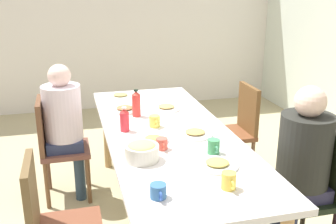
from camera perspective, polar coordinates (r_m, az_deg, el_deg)
The scene contains 23 objects.
ground_plane at distance 3.30m, azimuth -0.00°, elevation -15.27°, with size 7.51×7.51×0.00m, color tan.
wall_left at distance 5.91m, azimuth -7.87°, elevation 13.06°, with size 0.12×5.02×2.60m, color silver.
dining_table at distance 2.97m, azimuth -0.00°, elevation -4.10°, with size 2.40×0.91×0.76m.
chair_0 at distance 2.45m, azimuth -16.16°, elevation -14.90°, with size 0.40×0.40×0.90m.
chair_1 at distance 2.87m, azimuth 19.74°, elevation -10.03°, with size 0.40×0.40×0.90m.
person_1 at distance 2.73m, azimuth 18.67°, elevation -6.22°, with size 0.34×0.34×1.21m.
chair_2 at distance 3.52m, azimuth -15.80°, elevation -4.31°, with size 0.40×0.40×0.90m.
person_2 at distance 3.45m, azimuth -14.59°, elevation -1.09°, with size 0.32×0.32×1.19m.
chair_3 at distance 3.83m, azimuth 9.91°, elevation -2.02°, with size 0.40×0.40×0.90m.
plate_0 at distance 2.87m, azimuth 3.90°, elevation -3.07°, with size 0.26×0.26×0.04m.
plate_1 at distance 2.42m, azimuth 7.06°, elevation -7.41°, with size 0.25×0.25×0.04m.
plate_2 at distance 2.76m, azimuth -2.09°, elevation -3.96°, with size 0.21×0.21×0.04m.
plate_3 at distance 3.44m, azimuth -0.25°, elevation 0.61°, with size 0.25×0.25×0.04m.
plate_4 at distance 3.42m, azimuth -6.18°, elevation 0.41°, with size 0.26×0.26×0.04m.
plate_5 at distance 3.82m, azimuth -6.82°, elevation 2.31°, with size 0.24×0.24×0.04m.
bowl_0 at distance 2.47m, azimuth -3.76°, elevation -5.62°, with size 0.21×0.21×0.12m.
cup_0 at distance 2.07m, azimuth -1.39°, elevation -11.25°, with size 0.12×0.09×0.07m.
cup_1 at distance 2.17m, azimuth 8.69°, elevation -9.69°, with size 0.12×0.08×0.09m.
cup_2 at distance 2.57m, azimuth 6.55°, elevation -4.93°, with size 0.12×0.08×0.10m.
cup_3 at distance 2.63m, azimuth -0.88°, elevation -4.57°, with size 0.11×0.08×0.08m.
cup_4 at distance 3.02m, azimuth -1.92°, elevation -1.32°, with size 0.12×0.08×0.09m.
bottle_0 at distance 2.94m, azimuth -6.23°, elevation -1.14°, with size 0.07×0.07×0.18m.
bottle_1 at distance 3.25m, azimuth -4.55°, elevation 1.17°, with size 0.07×0.07×0.22m.
Camera 1 is at (2.66, -0.68, 1.82)m, focal length 42.65 mm.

